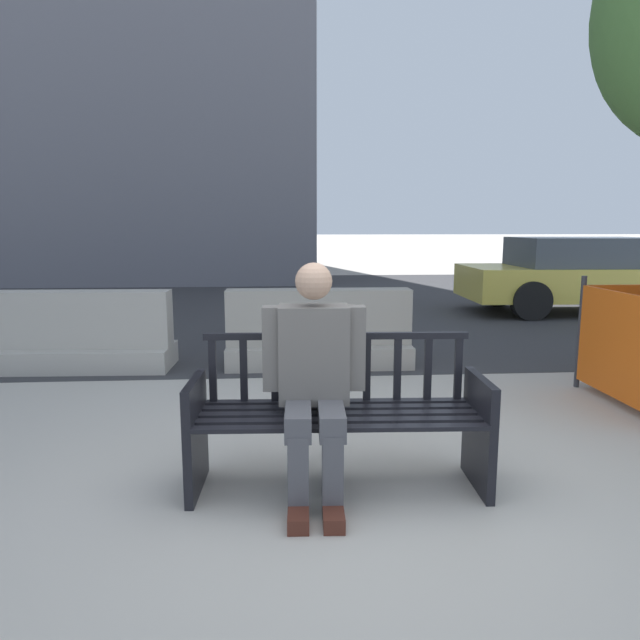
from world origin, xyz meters
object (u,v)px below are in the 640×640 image
Objects in this scene: jersey_barrier_centre at (319,335)px; car_taxi_near at (586,275)px; street_bench at (338,421)px; seated_person at (314,375)px; jersey_barrier_left at (76,338)px.

car_taxi_near is (4.95, 3.53, 0.33)m from jersey_barrier_centre.
car_taxi_near reaches higher than jersey_barrier_centre.
street_bench is 0.33m from seated_person.
jersey_barrier_centre is 0.99× the size of jersey_barrier_left.
car_taxi_near reaches higher than jersey_barrier_left.
seated_person is at bearing -52.15° from jersey_barrier_left.
jersey_barrier_centre is (0.09, 2.97, -0.06)m from street_bench.
jersey_barrier_centre is at bearing 85.57° from seated_person.
street_bench is at bearing -127.83° from car_taxi_near.
seated_person is at bearing -94.43° from jersey_barrier_centre.
street_bench is 3.89m from jersey_barrier_left.
street_bench is 0.39× the size of car_taxi_near.
street_bench reaches higher than jersey_barrier_centre.
jersey_barrier_left is at bearing 179.61° from jersey_barrier_centre.
seated_person is 0.66× the size of jersey_barrier_centre.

